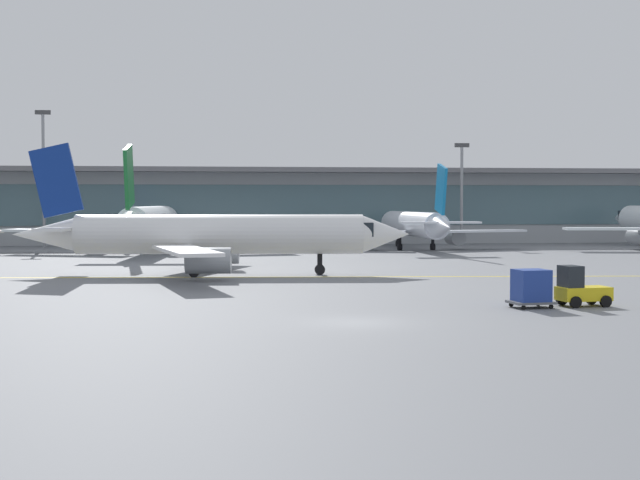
{
  "coord_description": "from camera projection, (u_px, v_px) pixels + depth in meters",
  "views": [
    {
      "loc": [
        -6.69,
        -41.05,
        5.36
      ],
      "look_at": [
        0.34,
        16.26,
        3.0
      ],
      "focal_mm": 52.76,
      "sensor_mm": 36.0,
      "label": 1
    }
  ],
  "objects": [
    {
      "name": "taxiing_regional_jet",
      "position": [
        215.0,
        236.0,
        68.48
      ],
      "size": [
        29.06,
        26.91,
        9.62
      ],
      "rotation": [
        0.0,
        0.0,
        -0.09
      ],
      "color": "white",
      "rests_on": "ground_plane"
    },
    {
      "name": "apron_light_mast_2",
      "position": [
        462.0,
        189.0,
        115.74
      ],
      "size": [
        1.8,
        0.36,
        12.56
      ],
      "color": "gray",
      "rests_on": "ground_plane"
    },
    {
      "name": "baggage_tug",
      "position": [
        580.0,
        289.0,
        48.04
      ],
      "size": [
        2.76,
        1.9,
        2.1
      ],
      "rotation": [
        0.0,
        0.0,
        0.13
      ],
      "color": "yellow",
      "rests_on": "ground_plane"
    },
    {
      "name": "cargo_dolly_lead",
      "position": [
        531.0,
        287.0,
        47.37
      ],
      "size": [
        2.28,
        1.85,
        1.94
      ],
      "rotation": [
        0.0,
        0.0,
        0.13
      ],
      "color": "#595B60",
      "rests_on": "ground_plane"
    },
    {
      "name": "apron_light_mast_1",
      "position": [
        43.0,
        173.0,
        111.2
      ],
      "size": [
        1.8,
        0.36,
        16.17
      ],
      "color": "gray",
      "rests_on": "ground_plane"
    },
    {
      "name": "terminal_concourse",
      "position": [
        257.0,
        205.0,
        120.88
      ],
      "size": [
        228.15,
        11.0,
        9.6
      ],
      "color": "#9EA3A8",
      "rests_on": "ground_plane"
    },
    {
      "name": "gate_airplane_3",
      "position": [
        413.0,
        225.0,
        104.8
      ],
      "size": [
        25.84,
        27.76,
        9.21
      ],
      "rotation": [
        0.0,
        0.0,
        1.6
      ],
      "color": "silver",
      "rests_on": "ground_plane"
    },
    {
      "name": "taxiway_centreline_stripe",
      "position": [
        221.0,
        277.0,
        66.63
      ],
      "size": [
        109.6,
        10.11,
        0.01
      ],
      "primitive_type": "cube",
      "rotation": [
        0.0,
        0.0,
        -0.09
      ],
      "color": "yellow",
      "rests_on": "ground_plane"
    },
    {
      "name": "gate_airplane_2",
      "position": [
        150.0,
        223.0,
        97.5
      ],
      "size": [
        29.69,
        32.05,
        10.61
      ],
      "rotation": [
        0.0,
        0.0,
        1.48
      ],
      "color": "white",
      "rests_on": "ground_plane"
    },
    {
      "name": "ground_plane",
      "position": [
        357.0,
        322.0,
        41.75
      ],
      "size": [
        400.0,
        400.0,
        0.0
      ],
      "primitive_type": "plane",
      "color": "slate"
    }
  ]
}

